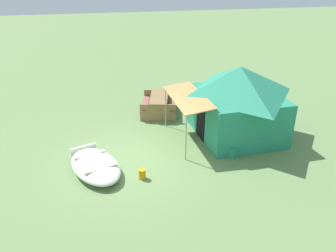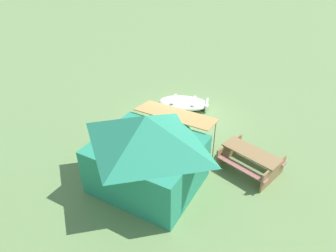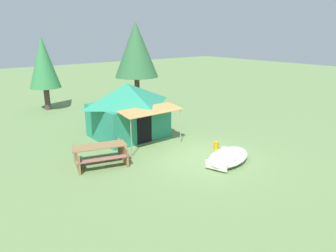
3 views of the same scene
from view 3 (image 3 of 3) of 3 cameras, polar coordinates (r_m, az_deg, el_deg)
ground_plane at (r=12.84m, az=5.59°, el=-5.49°), size 80.00×80.00×0.00m
beached_rowboat at (r=12.43m, az=10.74°, el=-5.43°), size 2.59×1.94×0.40m
canvas_cabin_tent at (r=15.00m, az=-7.21°, el=2.98°), size 3.37×3.86×2.54m
picnic_table at (r=12.16m, az=-12.04°, el=-4.65°), size 2.22×1.87×0.76m
cooler_box at (r=15.43m, az=-1.06°, el=-0.94°), size 0.61×0.59×0.34m
fuel_can at (r=13.74m, az=8.63°, el=-3.42°), size 0.22×0.22×0.30m
pine_tree_back_left at (r=21.46m, az=-21.44°, el=10.51°), size 1.89×1.89×4.59m
pine_tree_back_right at (r=21.64m, az=-5.74°, el=13.43°), size 2.88×2.88×5.49m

